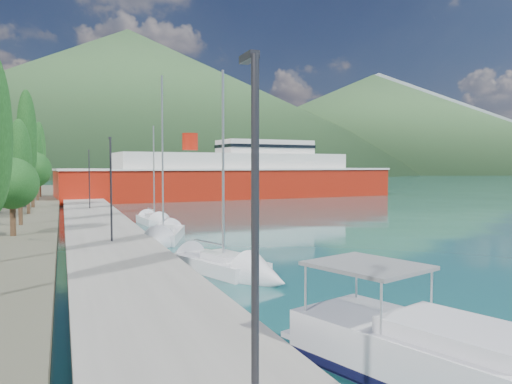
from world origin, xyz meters
name	(u,v)px	position (x,y,z in m)	size (l,w,h in m)	color
ground	(110,186)	(0.00, 120.00, 0.00)	(1400.00, 1400.00, 0.00)	#185354
quay	(98,225)	(-9.00, 26.00, 0.40)	(5.00, 88.00, 0.80)	gray
hills_far	(186,110)	(138.59, 618.73, 77.39)	(1480.00, 900.00, 180.00)	slate
hills_near	(207,111)	(98.04, 372.50, 49.18)	(1010.00, 520.00, 115.00)	#345830
tree_row	(26,158)	(-14.61, 33.17, 5.92)	(3.98, 61.95, 11.59)	#47301E
lamp_posts	(110,185)	(-9.00, 14.47, 4.08)	(0.15, 47.94, 6.06)	#2D2D33
sailboat_near	(242,271)	(-3.93, 5.68, 0.29)	(4.50, 7.69, 10.60)	silver
sailboat_mid	(160,240)	(-5.72, 16.83, 0.30)	(4.88, 8.74, 12.20)	silver
sailboat_far	(158,222)	(-3.91, 27.35, 0.28)	(2.65, 6.64, 9.53)	silver
ferry	(236,178)	(14.70, 60.74, 3.28)	(55.07, 15.65, 10.79)	#A71B0C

